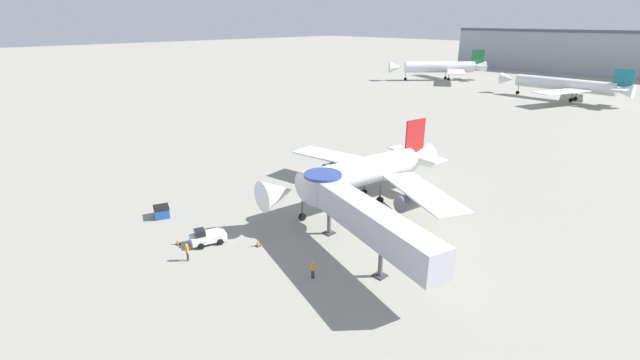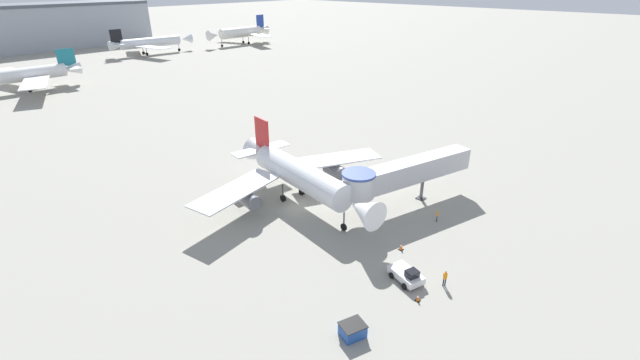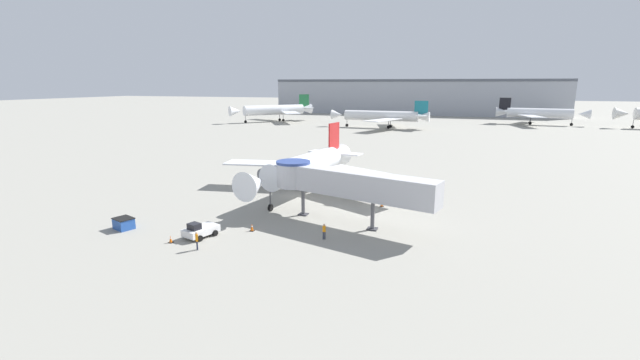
% 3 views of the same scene
% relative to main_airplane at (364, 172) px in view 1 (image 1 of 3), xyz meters
% --- Properties ---
extents(ground_plane, '(800.00, 800.00, 0.00)m').
position_rel_main_airplane_xyz_m(ground_plane, '(-0.68, -1.07, -4.03)').
color(ground_plane, gray).
extents(main_airplane, '(29.18, 25.95, 9.52)m').
position_rel_main_airplane_xyz_m(main_airplane, '(0.00, 0.00, 0.00)').
color(main_airplane, silver).
rests_on(main_airplane, ground_plane).
extents(jet_bridge, '(19.70, 8.17, 6.44)m').
position_rel_main_airplane_xyz_m(jet_bridge, '(7.90, -10.45, 0.72)').
color(jet_bridge, '#B7B7BC').
rests_on(jet_bridge, ground_plane).
extents(pushback_tug_white, '(2.94, 3.96, 1.64)m').
position_rel_main_airplane_xyz_m(pushback_tug_white, '(-4.37, -19.59, -3.32)').
color(pushback_tug_white, silver).
rests_on(pushback_tug_white, ground_plane).
extents(service_container_blue, '(2.51, 2.30, 1.24)m').
position_rel_main_airplane_xyz_m(service_container_blue, '(-13.68, -20.17, -3.41)').
color(service_container_blue, '#234C9E').
rests_on(service_container_blue, ground_plane).
extents(traffic_cone_apron_front, '(0.45, 0.45, 0.74)m').
position_rel_main_airplane_xyz_m(traffic_cone_apron_front, '(-6.20, -21.99, -3.68)').
color(traffic_cone_apron_front, black).
rests_on(traffic_cone_apron_front, ground_plane).
extents(traffic_cone_near_nose, '(0.49, 0.49, 0.80)m').
position_rel_main_airplane_xyz_m(traffic_cone_near_nose, '(-0.18, -16.26, -3.65)').
color(traffic_cone_near_nose, black).
rests_on(traffic_cone_near_nose, ground_plane).
extents(traffic_cone_starboard_wing, '(0.50, 0.50, 0.83)m').
position_rel_main_airplane_xyz_m(traffic_cone_starboard_wing, '(11.24, -2.43, -3.63)').
color(traffic_cone_starboard_wing, black).
rests_on(traffic_cone_starboard_wing, ground_plane).
extents(ground_crew_marshaller, '(0.36, 0.29, 1.66)m').
position_rel_main_airplane_xyz_m(ground_crew_marshaller, '(7.95, -16.16, -3.07)').
color(ground_crew_marshaller, '#1E2338').
rests_on(ground_crew_marshaller, ground_plane).
extents(ground_crew_wing_walker, '(0.39, 0.39, 1.80)m').
position_rel_main_airplane_xyz_m(ground_crew_wing_walker, '(-2.58, -22.74, -2.99)').
color(ground_crew_wing_walker, '#1E2338').
rests_on(ground_crew_wing_walker, ground_plane).
extents(background_jet_teal_tail, '(35.42, 36.19, 9.76)m').
position_rel_main_airplane_xyz_m(background_jet_teal_tail, '(-7.40, 96.55, 0.27)').
color(background_jet_teal_tail, white).
rests_on(background_jet_teal_tail, ground_plane).
extents(background_jet_green_tail, '(29.30, 31.30, 11.01)m').
position_rel_main_airplane_xyz_m(background_jet_green_tail, '(-54.67, 108.77, 0.79)').
color(background_jet_green_tail, silver).
rests_on(background_jet_green_tail, ground_plane).
extents(terminal_building, '(143.63, 22.02, 17.67)m').
position_rel_main_airplane_xyz_m(terminal_building, '(-6.26, 173.93, 4.81)').
color(terminal_building, '#999EA8').
rests_on(terminal_building, ground_plane).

